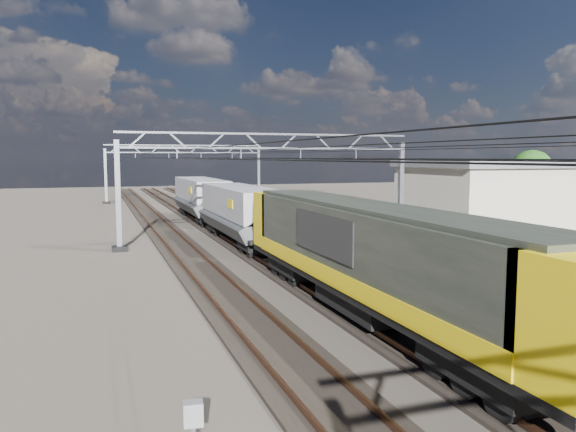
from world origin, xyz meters
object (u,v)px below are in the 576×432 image
object	(u,v)px
trackside_cabinet	(193,416)
industrial_shed	(524,193)
hopper_wagon_lead	(241,210)
hopper_wagon_mid	(201,196)
catenary_gantry_far	(185,171)
locomotive	(370,253)
tree_far	(536,173)
catenary_gantry_mid	(271,183)

from	to	relation	value
trackside_cabinet	industrial_shed	size ratio (longest dim) A/B	0.06
hopper_wagon_lead	hopper_wagon_mid	size ratio (longest dim) A/B	1.00
trackside_cabinet	catenary_gantry_far	bearing A→B (deg)	87.77
hopper_wagon_mid	trackside_cabinet	distance (m)	39.50
locomotive	trackside_cabinet	distance (m)	10.10
tree_far	industrial_shed	bearing A→B (deg)	-136.87
catenary_gantry_mid	industrial_shed	xyz separation A→B (m)	(22.00, 2.00, -1.18)
catenary_gantry_far	hopper_wagon_mid	size ratio (longest dim) A/B	1.53
catenary_gantry_far	trackside_cabinet	xyz separation A→B (m)	(-9.20, -60.55, -3.09)
catenary_gantry_far	trackside_cabinet	distance (m)	61.33
catenary_gantry_mid	hopper_wagon_lead	world-z (taller)	catenary_gantry_mid
industrial_shed	tree_far	distance (m)	11.47
locomotive	trackside_cabinet	bearing A→B (deg)	-136.13
hopper_wagon_mid	trackside_cabinet	world-z (taller)	hopper_wagon_mid
catenary_gantry_far	hopper_wagon_mid	world-z (taller)	catenary_gantry_far
locomotive	tree_far	world-z (taller)	tree_far
catenary_gantry_mid	catenary_gantry_far	world-z (taller)	same
catenary_gantry_far	trackside_cabinet	bearing A→B (deg)	-98.64
catenary_gantry_far	industrial_shed	world-z (taller)	catenary_gantry_far
locomotive	trackside_cabinet	world-z (taller)	locomotive
hopper_wagon_lead	catenary_gantry_mid	bearing A→B (deg)	-1.78
catenary_gantry_far	locomotive	bearing A→B (deg)	-92.14
locomotive	industrial_shed	world-z (taller)	industrial_shed
catenary_gantry_mid	locomotive	size ratio (longest dim) A/B	0.94
locomotive	hopper_wagon_mid	bearing A→B (deg)	90.00
catenary_gantry_mid	hopper_wagon_mid	distance (m)	14.50
catenary_gantry_far	trackside_cabinet	world-z (taller)	catenary_gantry_far
catenary_gantry_mid	trackside_cabinet	size ratio (longest dim) A/B	18.40
catenary_gantry_mid	hopper_wagon_mid	size ratio (longest dim) A/B	1.53
catenary_gantry_mid	catenary_gantry_far	distance (m)	36.00
catenary_gantry_mid	locomotive	world-z (taller)	catenary_gantry_mid
trackside_cabinet	tree_far	distance (m)	52.45
hopper_wagon_lead	trackside_cabinet	distance (m)	25.69
hopper_wagon_lead	hopper_wagon_mid	world-z (taller)	same
catenary_gantry_far	tree_far	xyz separation A→B (m)	(30.32, -26.21, 0.10)
hopper_wagon_lead	tree_far	size ratio (longest dim) A/B	2.06
hopper_wagon_lead	hopper_wagon_mid	xyz separation A→B (m)	(0.00, 14.20, 0.00)
hopper_wagon_mid	trackside_cabinet	xyz separation A→B (m)	(-7.20, -38.82, -1.42)
trackside_cabinet	tree_far	size ratio (longest dim) A/B	0.17
hopper_wagon_lead	industrial_shed	distance (m)	24.08
industrial_shed	tree_far	bearing A→B (deg)	43.13
trackside_cabinet	hopper_wagon_mid	bearing A→B (deg)	85.90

